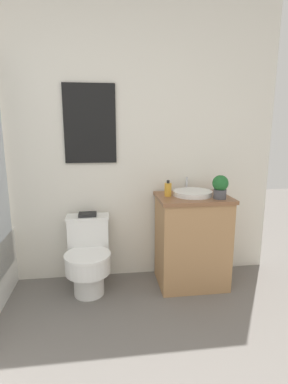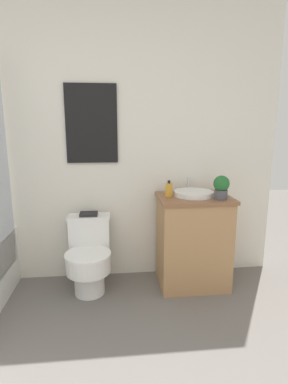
{
  "view_description": "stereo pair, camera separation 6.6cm",
  "coord_description": "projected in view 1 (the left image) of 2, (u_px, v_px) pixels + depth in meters",
  "views": [
    {
      "loc": [
        0.19,
        -0.3,
        1.38
      ],
      "look_at": [
        0.49,
        1.92,
        0.9
      ],
      "focal_mm": 28.0,
      "sensor_mm": 36.0,
      "label": 1
    },
    {
      "loc": [
        0.26,
        -0.31,
        1.38
      ],
      "look_at": [
        0.49,
        1.92,
        0.9
      ],
      "focal_mm": 28.0,
      "sensor_mm": 36.0,
      "label": 2
    }
  ],
  "objects": [
    {
      "name": "wall_back",
      "position": [
        81.0,
        143.0,
        2.62
      ],
      "size": [
        3.51,
        0.07,
        2.5
      ],
      "color": "silver",
      "rests_on": "ground_plane"
    },
    {
      "name": "toilet",
      "position": [
        88.0,
        257.0,
        2.54
      ],
      "size": [
        0.38,
        0.51,
        0.63
      ],
      "color": "white",
      "rests_on": "ground_plane"
    },
    {
      "name": "vanity",
      "position": [
        192.0,
        240.0,
        2.65
      ],
      "size": [
        0.62,
        0.48,
        0.81
      ],
      "color": "#AD7F51",
      "rests_on": "ground_plane"
    },
    {
      "name": "sink",
      "position": [
        193.0,
        193.0,
        2.58
      ],
      "size": [
        0.34,
        0.37,
        0.13
      ],
      "color": "white",
      "rests_on": "vanity"
    },
    {
      "name": "soap_bottle",
      "position": [
        168.0,
        189.0,
        2.55
      ],
      "size": [
        0.06,
        0.06,
        0.14
      ],
      "color": "gold",
      "rests_on": "vanity"
    },
    {
      "name": "potted_plant",
      "position": [
        220.0,
        186.0,
        2.44
      ],
      "size": [
        0.13,
        0.13,
        0.2
      ],
      "color": "#4C4C51",
      "rests_on": "vanity"
    },
    {
      "name": "book_on_tank",
      "position": [
        88.0,
        214.0,
        2.59
      ],
      "size": [
        0.15,
        0.12,
        0.02
      ],
      "color": "black",
      "rests_on": "toilet"
    }
  ]
}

